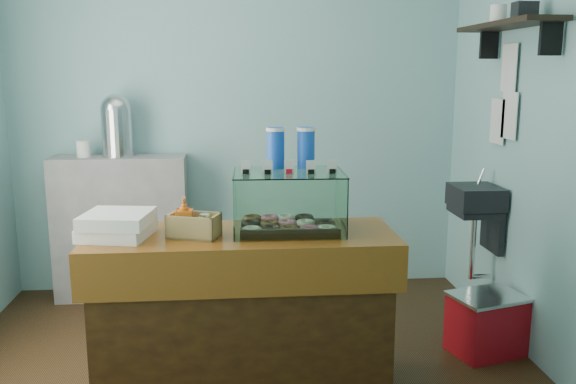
{
  "coord_description": "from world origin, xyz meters",
  "views": [
    {
      "loc": [
        -0.04,
        -3.32,
        1.72
      ],
      "look_at": [
        0.25,
        -0.15,
        1.1
      ],
      "focal_mm": 38.0,
      "sensor_mm": 36.0,
      "label": 1
    }
  ],
  "objects": [
    {
      "name": "red_cooler",
      "position": [
        1.51,
        0.1,
        0.19
      ],
      "size": [
        0.51,
        0.44,
        0.38
      ],
      "rotation": [
        0.0,
        0.0,
        0.28
      ],
      "color": "#B60E19",
      "rests_on": "ground"
    },
    {
      "name": "ground",
      "position": [
        0.0,
        0.0,
        0.0
      ],
      "size": [
        3.5,
        3.5,
        0.0
      ],
      "primitive_type": "plane",
      "color": "black",
      "rests_on": "ground"
    },
    {
      "name": "room_shell",
      "position": [
        0.03,
        0.01,
        1.71
      ],
      "size": [
        3.54,
        3.04,
        2.82
      ],
      "color": "#80BBBA",
      "rests_on": "ground"
    },
    {
      "name": "coffee_urn",
      "position": [
        -0.9,
        1.32,
        1.34
      ],
      "size": [
        0.25,
        0.25,
        0.47
      ],
      "color": "silver",
      "rests_on": "back_shelf"
    },
    {
      "name": "display_case",
      "position": [
        0.25,
        -0.18,
        1.07
      ],
      "size": [
        0.59,
        0.44,
        0.53
      ],
      "rotation": [
        0.0,
        0.0,
        -0.03
      ],
      "color": "black",
      "rests_on": "counter"
    },
    {
      "name": "pastry_boxes",
      "position": [
        -0.63,
        -0.27,
        0.96
      ],
      "size": [
        0.38,
        0.38,
        0.13
      ],
      "rotation": [
        0.0,
        0.0,
        -0.2
      ],
      "color": "white",
      "rests_on": "counter"
    },
    {
      "name": "counter",
      "position": [
        0.0,
        -0.25,
        0.46
      ],
      "size": [
        1.6,
        0.6,
        0.9
      ],
      "color": "#472A0D",
      "rests_on": "ground"
    },
    {
      "name": "back_shelf",
      "position": [
        -0.9,
        1.32,
        0.55
      ],
      "size": [
        1.0,
        0.32,
        1.1
      ],
      "primitive_type": "cube",
      "color": "#98999B",
      "rests_on": "ground"
    },
    {
      "name": "condiment_crate",
      "position": [
        -0.25,
        -0.3,
        0.97
      ],
      "size": [
        0.29,
        0.22,
        0.2
      ],
      "rotation": [
        0.0,
        0.0,
        -0.33
      ],
      "color": "tan",
      "rests_on": "counter"
    }
  ]
}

